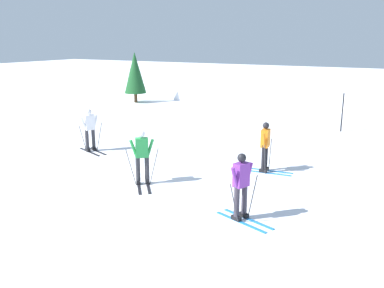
% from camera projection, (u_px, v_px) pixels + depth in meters
% --- Properties ---
extents(ground_plane, '(120.00, 120.00, 0.00)m').
position_uv_depth(ground_plane, '(107.00, 188.00, 12.71)').
color(ground_plane, white).
extents(far_snow_ridge, '(80.00, 8.47, 1.25)m').
position_uv_depth(far_snow_ridge, '(298.00, 92.00, 30.40)').
color(far_snow_ridge, white).
rests_on(far_snow_ridge, ground).
extents(skier_white, '(1.63, 0.95, 1.71)m').
position_uv_depth(skier_white, '(90.00, 129.00, 16.68)').
color(skier_white, black).
rests_on(skier_white, ground).
extents(skier_green, '(1.30, 1.47, 1.71)m').
position_uv_depth(skier_green, '(142.00, 154.00, 12.86)').
color(skier_green, black).
rests_on(skier_green, ground).
extents(skier_purple, '(1.63, 0.95, 1.71)m').
position_uv_depth(skier_purple, '(241.00, 185.00, 10.30)').
color(skier_purple, '#237AC6').
rests_on(skier_purple, ground).
extents(skier_orange, '(1.63, 1.00, 1.71)m').
position_uv_depth(skier_orange, '(265.00, 146.00, 14.06)').
color(skier_orange, '#237AC6').
rests_on(skier_orange, ground).
extents(trail_marker_pole, '(0.07, 0.07, 1.86)m').
position_uv_depth(trail_marker_pole, '(342.00, 113.00, 20.24)').
color(trail_marker_pole, black).
rests_on(trail_marker_pole, ground).
extents(conifer_far_right, '(1.53, 1.53, 3.51)m').
position_uv_depth(conifer_far_right, '(135.00, 73.00, 29.24)').
color(conifer_far_right, '#513823').
rests_on(conifer_far_right, ground).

